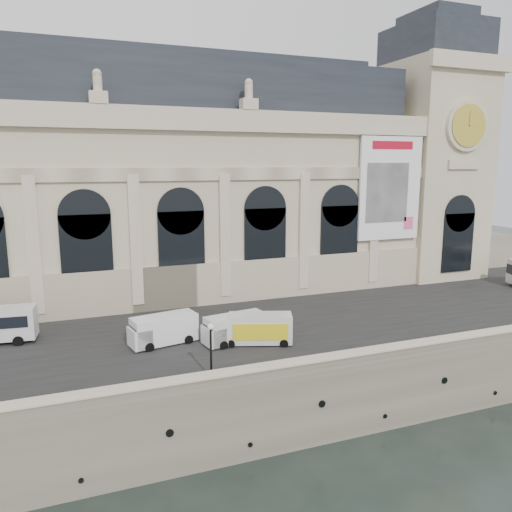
{
  "coord_description": "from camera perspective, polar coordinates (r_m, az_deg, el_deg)",
  "views": [
    {
      "loc": [
        -15.8,
        -32.05,
        22.12
      ],
      "look_at": [
        4.9,
        22.0,
        11.38
      ],
      "focal_mm": 35.0,
      "sensor_mm": 36.0,
      "label": 1
    }
  ],
  "objects": [
    {
      "name": "lamp_right",
      "position": [
        38.32,
        -5.17,
        -10.85
      ],
      "size": [
        0.45,
        0.45,
        4.41
      ],
      "color": "black",
      "rests_on": "quay"
    },
    {
      "name": "clock_pavilion",
      "position": [
        77.97,
        19.1,
        10.9
      ],
      "size": [
        13.0,
        14.72,
        36.7
      ],
      "color": "beige",
      "rests_on": "quay"
    },
    {
      "name": "ground",
      "position": [
        42.03,
        4.82,
        -21.29
      ],
      "size": [
        260.0,
        260.0,
        0.0
      ],
      "primitive_type": "plane",
      "color": "black",
      "rests_on": "ground"
    },
    {
      "name": "box_truck",
      "position": [
        45.59,
        -0.02,
        -8.35
      ],
      "size": [
        7.14,
        4.3,
        2.75
      ],
      "color": "silver",
      "rests_on": "quay"
    },
    {
      "name": "van_c",
      "position": [
        46.11,
        -10.87,
        -8.35
      ],
      "size": [
        6.34,
        3.39,
        2.68
      ],
      "color": "white",
      "rests_on": "quay"
    },
    {
      "name": "quay",
      "position": [
        71.49,
        -7.44,
        -5.09
      ],
      "size": [
        160.0,
        70.0,
        6.0
      ],
      "primitive_type": "cube",
      "color": "gray",
      "rests_on": "ground"
    },
    {
      "name": "street",
      "position": [
        51.28,
        -1.93,
        -7.78
      ],
      "size": [
        160.0,
        24.0,
        0.06
      ],
      "primitive_type": "cube",
      "color": "#2D2D2D",
      "rests_on": "quay"
    },
    {
      "name": "parapet",
      "position": [
        39.45,
        4.59,
        -12.66
      ],
      "size": [
        160.0,
        1.4,
        1.21
      ],
      "color": "gray",
      "rests_on": "quay"
    },
    {
      "name": "van_b",
      "position": [
        45.81,
        -2.74,
        -8.35
      ],
      "size": [
        6.09,
        3.16,
        2.58
      ],
      "color": "silver",
      "rests_on": "quay"
    },
    {
      "name": "museum",
      "position": [
        63.72,
        -12.2,
        8.12
      ],
      "size": [
        69.0,
        18.7,
        29.1
      ],
      "color": "beige",
      "rests_on": "quay"
    }
  ]
}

